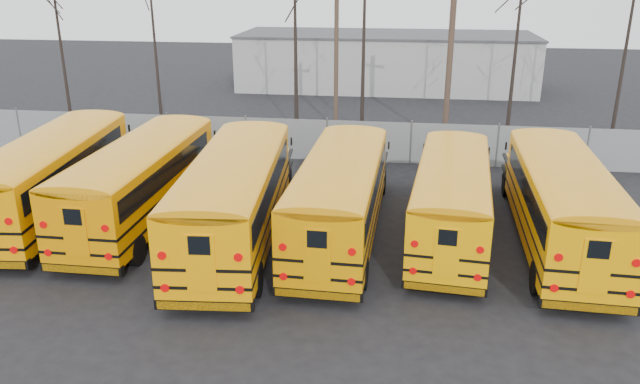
# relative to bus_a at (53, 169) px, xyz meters

# --- Properties ---
(ground) EXTENTS (120.00, 120.00, 0.00)m
(ground) POSITION_rel_bus_a_xyz_m (9.10, -3.41, -1.85)
(ground) COLOR black
(ground) RESTS_ON ground
(fence) EXTENTS (40.00, 0.04, 2.00)m
(fence) POSITION_rel_bus_a_xyz_m (9.10, 8.59, -0.85)
(fence) COLOR gray
(fence) RESTS_ON ground
(distant_building) EXTENTS (22.00, 8.00, 4.00)m
(distant_building) POSITION_rel_bus_a_xyz_m (11.10, 28.59, 0.15)
(distant_building) COLOR #A3A29E
(distant_building) RESTS_ON ground
(bus_a) EXTENTS (3.68, 11.48, 3.16)m
(bus_a) POSITION_rel_bus_a_xyz_m (0.00, 0.00, 0.00)
(bus_a) COLOR black
(bus_a) RESTS_ON ground
(bus_b) EXTENTS (2.55, 11.02, 3.08)m
(bus_b) POSITION_rel_bus_a_xyz_m (3.48, 0.00, -0.05)
(bus_b) COLOR black
(bus_b) RESTS_ON ground
(bus_c) EXTENTS (3.60, 11.65, 3.21)m
(bus_c) POSITION_rel_bus_a_xyz_m (7.31, -1.37, 0.03)
(bus_c) COLOR black
(bus_c) RESTS_ON ground
(bus_d) EXTENTS (2.76, 10.92, 3.04)m
(bus_d) POSITION_rel_bus_a_xyz_m (10.73, -0.59, -0.07)
(bus_d) COLOR black
(bus_d) RESTS_ON ground
(bus_e) EXTENTS (3.25, 10.37, 2.86)m
(bus_e) POSITION_rel_bus_a_xyz_m (14.47, -0.02, -0.18)
(bus_e) COLOR black
(bus_e) RESTS_ON ground
(bus_f) EXTENTS (2.91, 11.05, 3.07)m
(bus_f) POSITION_rel_bus_a_xyz_m (17.96, -0.24, -0.06)
(bus_f) COLOR black
(bus_f) RESTS_ON ground
(utility_pole_left) EXTENTS (1.42, 0.25, 7.97)m
(utility_pole_left) POSITION_rel_bus_a_xyz_m (8.80, 14.94, 2.24)
(utility_pole_left) COLOR #483628
(utility_pole_left) RESTS_ON ground
(utility_pole_right) EXTENTS (1.76, 0.40, 9.90)m
(utility_pole_right) POSITION_rel_bus_a_xyz_m (14.91, 12.61, 3.24)
(utility_pole_right) COLOR #463327
(utility_pole_right) RESTS_ON ground
(tree_0) EXTENTS (0.26, 0.26, 11.28)m
(tree_0) POSITION_rel_bus_a_xyz_m (-5.37, 11.01, 3.79)
(tree_0) COLOR black
(tree_0) RESTS_ON ground
(tree_1) EXTENTS (0.26, 0.26, 11.62)m
(tree_1) POSITION_rel_bus_a_xyz_m (-0.87, 12.69, 3.96)
(tree_1) COLOR black
(tree_1) RESTS_ON ground
(tree_2) EXTENTS (0.26, 0.26, 10.50)m
(tree_2) POSITION_rel_bus_a_xyz_m (6.69, 13.82, 3.40)
(tree_2) COLOR black
(tree_2) RESTS_ON ground
(tree_3) EXTENTS (0.26, 0.26, 12.92)m
(tree_3) POSITION_rel_bus_a_xyz_m (10.39, 13.97, 4.61)
(tree_3) COLOR black
(tree_3) RESTS_ON ground
(tree_4) EXTENTS (0.26, 0.26, 11.82)m
(tree_4) POSITION_rel_bus_a_xyz_m (18.29, 13.62, 4.06)
(tree_4) COLOR black
(tree_4) RESTS_ON ground
(tree_5) EXTENTS (0.26, 0.26, 12.95)m
(tree_5) POSITION_rel_bus_a_xyz_m (23.25, 12.27, 4.62)
(tree_5) COLOR black
(tree_5) RESTS_ON ground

